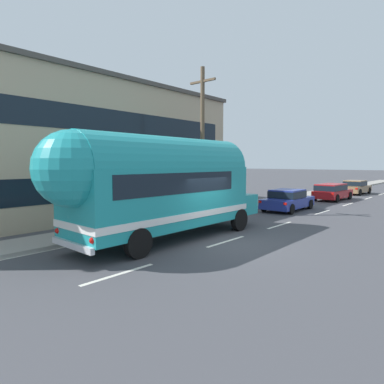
# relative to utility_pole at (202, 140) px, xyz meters

# --- Properties ---
(ground_plane) EXTENTS (300.00, 300.00, 0.00)m
(ground_plane) POSITION_rel_utility_pole_xyz_m (4.78, -4.54, -4.42)
(ground_plane) COLOR #424247
(lane_markings) EXTENTS (4.06, 80.00, 0.01)m
(lane_markings) POSITION_rel_utility_pole_xyz_m (2.01, 7.90, -4.42)
(lane_markings) COLOR silver
(lane_markings) RESTS_ON ground
(sidewalk_slab) EXTENTS (2.18, 90.00, 0.15)m
(sidewalk_slab) POSITION_rel_utility_pole_xyz_m (-0.25, 5.46, -4.35)
(sidewalk_slab) COLOR gray
(sidewalk_slab) RESTS_ON ground
(roadside_building) EXTENTS (11.19, 21.75, 7.84)m
(roadside_building) POSITION_rel_utility_pole_xyz_m (-8.10, -5.08, -0.50)
(roadside_building) COLOR tan
(roadside_building) RESTS_ON ground
(utility_pole) EXTENTS (1.80, 0.24, 8.50)m
(utility_pole) POSITION_rel_utility_pole_xyz_m (0.00, 0.00, 0.00)
(utility_pole) COLOR brown
(utility_pole) RESTS_ON ground
(painted_bus) EXTENTS (2.61, 10.41, 4.12)m
(painted_bus) POSITION_rel_utility_pole_xyz_m (2.81, -6.01, -2.12)
(painted_bus) COLOR teal
(painted_bus) RESTS_ON ground
(car_lead) EXTENTS (2.10, 4.55, 1.37)m
(car_lead) POSITION_rel_utility_pole_xyz_m (2.74, 5.42, -3.69)
(car_lead) COLOR navy
(car_lead) RESTS_ON ground
(car_second) EXTENTS (2.04, 4.49, 1.37)m
(car_second) POSITION_rel_utility_pole_xyz_m (2.89, 13.37, -3.64)
(car_second) COLOR #A5191E
(car_second) RESTS_ON ground
(car_third) EXTENTS (2.07, 4.48, 1.37)m
(car_third) POSITION_rel_utility_pole_xyz_m (2.74, 20.55, -3.69)
(car_third) COLOR olive
(car_third) RESTS_ON ground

